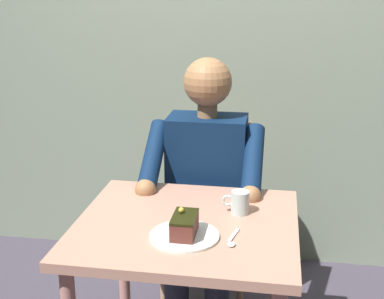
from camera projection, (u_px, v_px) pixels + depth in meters
The scene contains 7 objects.
dining_table at pixel (187, 247), 1.98m from camera, with size 0.82×0.74×0.73m.
chair at pixel (209, 205), 2.63m from camera, with size 0.42×0.42×0.92m.
seated_person at pixel (204, 189), 2.42m from camera, with size 0.53×0.58×1.26m.
dessert_plate at pixel (184, 236), 1.83m from camera, with size 0.24×0.24×0.01m, color white.
cake_slice at pixel (184, 225), 1.82m from camera, with size 0.08×0.14×0.09m.
coffee_cup at pixel (240, 202), 2.01m from camera, with size 0.11×0.07×0.09m.
dessert_spoon at pixel (232, 240), 1.80m from camera, with size 0.04×0.14×0.01m.
Camera 1 is at (-0.31, 1.75, 1.58)m, focal length 49.34 mm.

